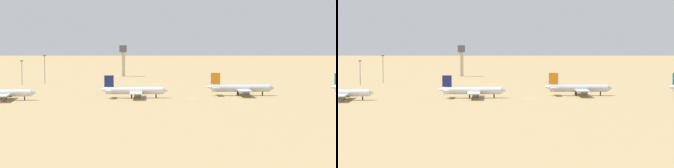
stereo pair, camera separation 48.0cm
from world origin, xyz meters
The scene contains 9 objects.
ground centered at (0.00, 0.00, 0.00)m, with size 4000.00×4000.00×0.00m, color tan.
ridge_center centered at (-58.87, 1193.39, 53.96)m, with size 317.65×199.97×107.93m, color gray.
ridge_east centered at (285.99, 1087.48, 53.92)m, with size 407.68×247.40×107.84m, color slate.
parked_jet_orange_1 centered at (-87.80, 1.85, 3.35)m, with size 30.91×26.02×10.21m.
parked_jet_navy_2 centered at (-27.32, 4.66, 3.55)m, with size 32.79×27.75×10.83m.
parked_jet_orange_3 centered at (25.83, 10.20, 3.71)m, with size 34.25×29.02×11.31m.
control_tower centered at (-19.86, 176.44, 13.72)m, with size 5.20×5.20×22.74m.
light_pole_west centered at (-73.33, 111.54, 9.95)m, with size 1.80×0.50×17.43m.
light_pole_east centered at (-86.33, 98.97, 8.59)m, with size 1.80×0.50×14.78m.
Camera 1 is at (-54.97, -307.47, 29.32)m, focal length 70.93 mm.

